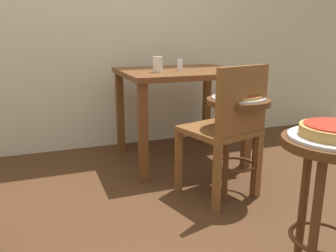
{
  "coord_description": "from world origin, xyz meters",
  "views": [
    {
      "loc": [
        -0.36,
        -1.54,
        1.03
      ],
      "look_at": [
        0.24,
        0.06,
        0.57
      ],
      "focal_mm": 37.32,
      "sensor_mm": 36.0,
      "label": 1
    }
  ],
  "objects": [
    {
      "name": "condiment_shaker",
      "position": [
        0.69,
        0.99,
        0.79
      ],
      "size": [
        0.04,
        0.04,
        0.09
      ],
      "primitive_type": "cylinder",
      "color": "white",
      "rests_on": "dining_table"
    },
    {
      "name": "serving_plate_leftside",
      "position": [
        0.78,
        0.28,
        0.64
      ],
      "size": [
        0.33,
        0.33,
        0.01
      ],
      "primitive_type": "cylinder",
      "color": "silver",
      "rests_on": "stool_leftside"
    },
    {
      "name": "pizza_leftside",
      "position": [
        0.78,
        0.28,
        0.66
      ],
      "size": [
        0.28,
        0.28,
        0.02
      ],
      "color": "#B78442",
      "rests_on": "serving_plate_leftside"
    },
    {
      "name": "stool_foreground",
      "position": [
        0.68,
        -0.57,
        0.48
      ],
      "size": [
        0.39,
        0.39,
        0.64
      ],
      "color": "#5B3319",
      "rests_on": "ground_plane"
    },
    {
      "name": "cup_near_edge",
      "position": [
        0.48,
        0.93,
        0.8
      ],
      "size": [
        0.07,
        0.07,
        0.11
      ],
      "primitive_type": "cylinder",
      "color": "silver",
      "rests_on": "dining_table"
    },
    {
      "name": "pizza_foreground",
      "position": [
        0.68,
        -0.57,
        0.67
      ],
      "size": [
        0.26,
        0.26,
        0.05
      ],
      "color": "tan",
      "rests_on": "serving_plate_foreground"
    },
    {
      "name": "ground_plane",
      "position": [
        0.0,
        0.0,
        0.0
      ],
      "size": [
        6.0,
        6.0,
        0.0
      ],
      "primitive_type": "plane",
      "color": "#4C2D19"
    },
    {
      "name": "serving_plate_foreground",
      "position": [
        0.68,
        -0.57,
        0.64
      ],
      "size": [
        0.34,
        0.34,
        0.01
      ],
      "primitive_type": "cylinder",
      "color": "silver",
      "rests_on": "stool_foreground"
    },
    {
      "name": "stool_leftside",
      "position": [
        0.78,
        0.28,
        0.48
      ],
      "size": [
        0.39,
        0.39,
        0.64
      ],
      "color": "#5B3319",
      "rests_on": "ground_plane"
    },
    {
      "name": "wooden_chair",
      "position": [
        0.71,
        0.28,
        0.47
      ],
      "size": [
        0.49,
        0.49,
        0.85
      ],
      "color": "brown",
      "rests_on": "ground_plane"
    },
    {
      "name": "dining_table",
      "position": [
        0.71,
        1.04,
        0.63
      ],
      "size": [
        0.94,
        0.8,
        0.75
      ],
      "color": "brown",
      "rests_on": "ground_plane"
    }
  ]
}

